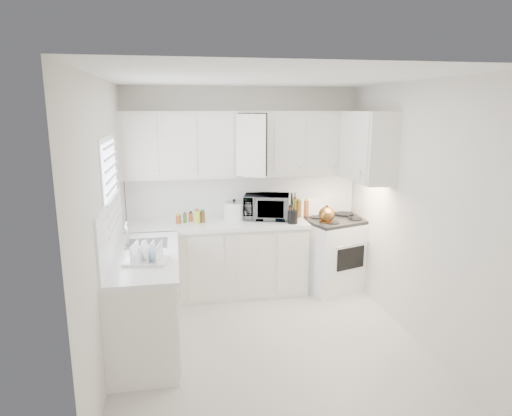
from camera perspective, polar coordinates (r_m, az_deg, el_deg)
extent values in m
plane|color=beige|center=(4.78, 1.56, -16.65)|extent=(3.20, 3.20, 0.00)
plane|color=white|center=(4.18, 1.78, 16.21)|extent=(3.20, 3.20, 0.00)
plane|color=beige|center=(5.84, -1.57, 2.38)|extent=(3.00, 0.00, 3.00)
plane|color=beige|center=(2.83, 8.43, -9.07)|extent=(3.00, 0.00, 3.00)
plane|color=beige|center=(4.26, -18.51, -2.15)|extent=(0.00, 3.20, 3.20)
plane|color=beige|center=(4.83, 19.35, -0.51)|extent=(0.00, 3.20, 3.20)
cube|color=silver|center=(5.58, -5.03, -2.11)|extent=(2.24, 0.64, 0.05)
cube|color=silver|center=(4.52, -13.92, -5.98)|extent=(0.64, 1.62, 0.05)
cube|color=silver|center=(5.84, -1.55, 1.64)|extent=(2.98, 0.02, 0.55)
cube|color=silver|center=(4.47, -17.97, -2.43)|extent=(0.02, 1.60, 0.55)
imported|color=gray|center=(5.71, 1.37, 0.51)|extent=(0.63, 0.45, 0.38)
cylinder|color=white|center=(5.82, -0.77, 0.18)|extent=(0.12, 0.12, 0.27)
cylinder|color=#984B29|center=(5.66, -9.81, -1.09)|extent=(0.06, 0.06, 0.13)
cylinder|color=#3C6D24|center=(5.57, -9.03, -1.28)|extent=(0.06, 0.06, 0.13)
cylinder|color=#BF5519|center=(5.66, -8.30, -1.03)|extent=(0.06, 0.06, 0.13)
cylinder|color=#B8D732|center=(5.58, -7.49, -1.22)|extent=(0.06, 0.06, 0.13)
cylinder|color=brown|center=(5.67, -6.78, -0.97)|extent=(0.06, 0.06, 0.13)
cylinder|color=#BF5519|center=(5.87, 4.25, -0.14)|extent=(0.06, 0.06, 0.19)
cylinder|color=#B8D732|center=(5.83, 4.92, -0.25)|extent=(0.06, 0.06, 0.19)
cylinder|color=brown|center=(5.90, 5.29, -0.10)|extent=(0.06, 0.06, 0.19)
cylinder|color=black|center=(5.86, 5.96, -0.20)|extent=(0.06, 0.06, 0.19)
cylinder|color=#984B29|center=(5.93, 6.31, -0.06)|extent=(0.06, 0.06, 0.19)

